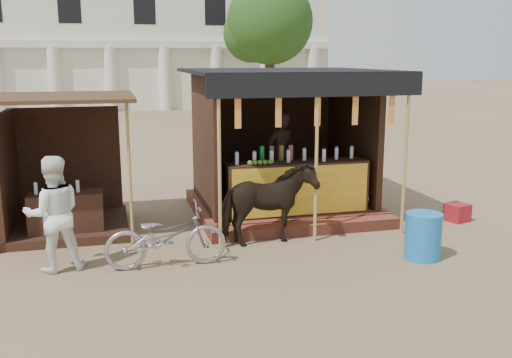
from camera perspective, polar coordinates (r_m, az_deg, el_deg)
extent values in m
plane|color=#846B4C|center=(7.95, 2.93, -10.15)|extent=(120.00, 120.00, 0.00)
cube|color=brown|center=(11.37, 2.49, -2.67)|extent=(3.40, 2.80, 0.22)
cube|color=brown|center=(9.96, 5.09, -4.92)|extent=(3.40, 0.35, 0.20)
cube|color=#371E14|center=(10.35, 4.05, -0.83)|extent=(2.60, 0.55, 0.95)
cube|color=#C88B17|center=(10.09, 4.56, -1.18)|extent=(2.50, 0.02, 0.88)
cube|color=#371E14|center=(12.29, 0.85, 4.92)|extent=(3.00, 0.12, 2.50)
cube|color=#371E14|center=(10.76, -5.12, 3.84)|extent=(0.12, 2.50, 2.50)
cube|color=#371E14|center=(11.63, 9.66, 4.33)|extent=(0.12, 2.50, 2.50)
cube|color=black|center=(10.81, 2.93, 10.72)|extent=(3.60, 3.60, 0.06)
cube|color=black|center=(9.13, 6.30, 9.29)|extent=(3.60, 0.06, 0.36)
cylinder|color=tan|center=(8.87, -3.68, 1.47)|extent=(0.06, 0.06, 2.75)
cylinder|color=tan|center=(9.29, 6.06, 1.92)|extent=(0.06, 0.06, 2.75)
cylinder|color=tan|center=(9.96, 14.72, 2.27)|extent=(0.06, 0.06, 2.75)
cube|color=red|center=(8.81, -1.82, 6.84)|extent=(0.10, 0.02, 0.55)
cube|color=red|center=(8.98, 2.26, 6.93)|extent=(0.10, 0.02, 0.55)
cube|color=red|center=(9.18, 6.18, 6.99)|extent=(0.10, 0.02, 0.55)
cube|color=red|center=(9.43, 9.90, 7.01)|extent=(0.10, 0.02, 0.55)
cube|color=red|center=(9.72, 13.43, 7.01)|extent=(0.10, 0.02, 0.55)
imported|color=black|center=(11.26, 2.47, 2.29)|extent=(0.74, 0.61, 1.74)
cube|color=#371E14|center=(10.65, -18.13, -4.49)|extent=(2.00, 2.00, 0.15)
cube|color=#371E14|center=(11.36, -18.17, 1.57)|extent=(1.90, 0.10, 2.10)
cube|color=#371E14|center=(10.54, -23.63, 0.38)|extent=(0.10, 1.90, 2.10)
cube|color=#472D19|center=(10.16, -19.00, 7.74)|extent=(2.40, 2.40, 0.06)
cylinder|color=tan|center=(9.35, -12.51, 0.51)|extent=(0.05, 0.05, 2.35)
cube|color=#371E14|center=(10.09, -18.41, -3.51)|extent=(1.20, 0.50, 0.80)
imported|color=black|center=(9.23, 1.09, -2.56)|extent=(1.68, 0.94, 1.34)
imported|color=gray|center=(8.40, -9.00, -5.69)|extent=(1.76, 0.61, 0.92)
imported|color=white|center=(8.57, -19.59, -3.31)|extent=(0.90, 0.75, 1.67)
cylinder|color=#186AB5|center=(9.04, 16.37, -5.48)|extent=(0.59, 0.59, 0.71)
cube|color=maroon|center=(11.31, 19.48, -3.16)|extent=(0.45, 0.46, 0.33)
cube|color=#1C7F4C|center=(10.88, 9.14, -3.00)|extent=(0.64, 0.45, 0.40)
cube|color=white|center=(10.83, 9.18, -1.83)|extent=(0.66, 0.47, 0.06)
cube|color=silver|center=(37.03, -14.51, 13.27)|extent=(26.00, 7.00, 8.00)
cube|color=silver|center=(33.42, -14.46, 12.92)|extent=(26.00, 0.50, 0.40)
cylinder|color=silver|center=(33.55, -19.48, 9.36)|extent=(0.70, 0.70, 3.60)
cylinder|color=silver|center=(33.44, -14.28, 9.67)|extent=(0.70, 0.70, 3.60)
cylinder|color=silver|center=(33.59, -9.09, 9.90)|extent=(0.70, 0.70, 3.60)
cylinder|color=silver|center=(34.01, -3.98, 10.04)|extent=(0.70, 0.70, 3.60)
cylinder|color=silver|center=(34.68, 0.98, 10.11)|extent=(0.70, 0.70, 3.60)
cylinder|color=silver|center=(35.60, 5.71, 10.10)|extent=(0.70, 0.70, 3.60)
cylinder|color=#382314|center=(30.17, 1.38, 10.19)|extent=(0.50, 0.50, 4.00)
sphere|color=#2B511C|center=(30.21, 1.40, 15.50)|extent=(4.40, 4.40, 4.40)
sphere|color=#2B511C|center=(30.55, -0.41, 14.34)|extent=(2.99, 2.99, 2.99)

